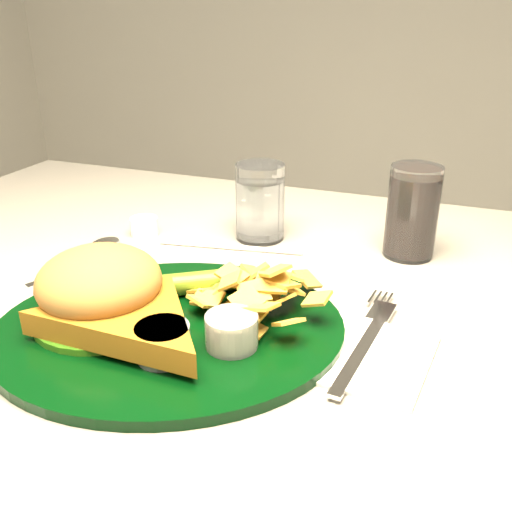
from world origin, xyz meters
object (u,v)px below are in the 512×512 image
(cola_glass, at_px, (412,212))
(fork_napkin, at_px, (361,350))
(dinner_plate, at_px, (168,299))
(water_glass, at_px, (260,202))

(cola_glass, height_order, fork_napkin, cola_glass)
(fork_napkin, bearing_deg, cola_glass, 93.57)
(dinner_plate, height_order, water_glass, water_glass)
(water_glass, distance_m, cola_glass, 0.20)
(water_glass, xyz_separation_m, fork_napkin, (0.19, -0.24, -0.05))
(water_glass, height_order, fork_napkin, water_glass)
(dinner_plate, height_order, fork_napkin, dinner_plate)
(dinner_plate, bearing_deg, fork_napkin, -14.73)
(dinner_plate, xyz_separation_m, cola_glass, (0.20, 0.28, 0.02))
(dinner_plate, bearing_deg, cola_glass, 31.45)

